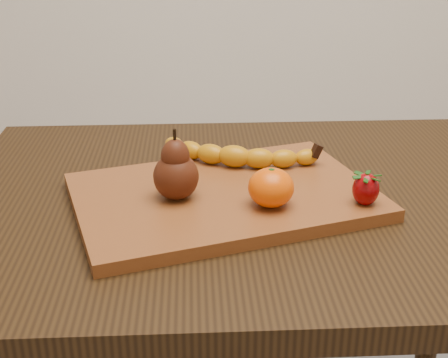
{
  "coord_description": "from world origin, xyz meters",
  "views": [
    {
      "loc": [
        -0.11,
        -0.9,
        1.19
      ],
      "look_at": [
        -0.07,
        -0.03,
        0.8
      ],
      "focal_mm": 50.0,
      "sensor_mm": 36.0,
      "label": 1
    }
  ],
  "objects_px": {
    "cutting_board": "(224,197)",
    "pear": "(176,165)",
    "table": "(263,246)",
    "mandarin": "(271,187)"
  },
  "relations": [
    {
      "from": "mandarin",
      "to": "pear",
      "type": "bearing_deg",
      "value": 166.0
    },
    {
      "from": "table",
      "to": "mandarin",
      "type": "distance_m",
      "value": 0.17
    },
    {
      "from": "table",
      "to": "pear",
      "type": "height_order",
      "value": "pear"
    },
    {
      "from": "mandarin",
      "to": "table",
      "type": "bearing_deg",
      "value": 89.72
    },
    {
      "from": "cutting_board",
      "to": "pear",
      "type": "height_order",
      "value": "pear"
    },
    {
      "from": "table",
      "to": "cutting_board",
      "type": "relative_size",
      "value": 2.22
    },
    {
      "from": "table",
      "to": "pear",
      "type": "xyz_separation_m",
      "value": [
        -0.14,
        -0.05,
        0.17
      ]
    },
    {
      "from": "table",
      "to": "mandarin",
      "type": "xyz_separation_m",
      "value": [
        -0.0,
        -0.08,
        0.15
      ]
    },
    {
      "from": "table",
      "to": "pear",
      "type": "relative_size",
      "value": 9.39
    },
    {
      "from": "cutting_board",
      "to": "pear",
      "type": "relative_size",
      "value": 4.23
    }
  ]
}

